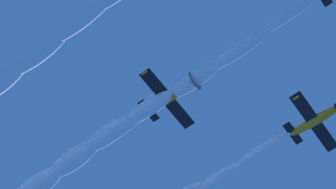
# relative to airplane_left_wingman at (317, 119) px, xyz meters

# --- Properties ---
(airplane_left_wingman) EXTENTS (8.86, 9.96, 2.92)m
(airplane_left_wingman) POSITION_rel_airplane_left_wingman_xyz_m (0.00, 0.00, 0.00)
(airplane_left_wingman) COLOR orange
(airplane_slot_tail) EXTENTS (8.87, 9.97, 3.06)m
(airplane_slot_tail) POSITION_rel_airplane_left_wingman_xyz_m (-11.15, -16.02, 0.51)
(airplane_slot_tail) COLOR orange
(smoke_trail_lead) EXTENTS (64.43, 11.97, 3.88)m
(smoke_trail_lead) POSITION_rel_airplane_left_wingman_xyz_m (-30.24, -19.04, 0.90)
(smoke_trail_lead) COLOR white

